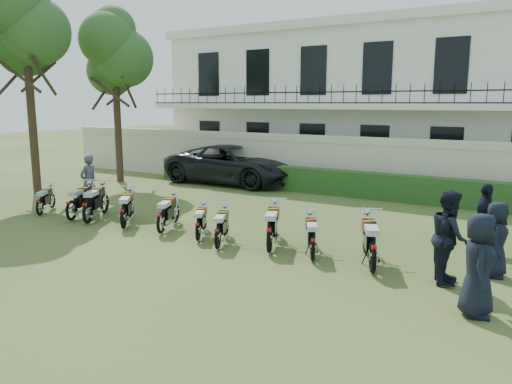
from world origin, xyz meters
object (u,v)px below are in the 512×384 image
at_px(motorcycle_1, 71,205).
at_px(officer_2, 447,240).
at_px(officer_1, 449,237).
at_px(motorcycle_2, 87,207).
at_px(motorcycle_4, 161,218).
at_px(suv, 233,164).
at_px(officer_3, 496,239).
at_px(officer_0, 478,265).
at_px(motorcycle_3, 123,213).
at_px(officer_5, 484,218).
at_px(motorcycle_0, 39,203).
at_px(motorcycle_8, 313,243).
at_px(motorcycle_9, 373,250).
at_px(tree_west_mid, 25,23).
at_px(tree_west_near, 115,52).
at_px(motorcycle_5, 198,226).
at_px(inspector, 89,182).
at_px(motorcycle_7, 270,233).
at_px(motorcycle_6, 218,233).

height_order(motorcycle_1, officer_2, officer_2).
height_order(officer_1, officer_2, officer_1).
relative_size(motorcycle_2, motorcycle_4, 1.06).
bearing_deg(suv, officer_3, -122.57).
xyz_separation_m(officer_0, officer_3, (0.01, 2.34, -0.10)).
relative_size(motorcycle_3, suv, 0.26).
height_order(officer_1, officer_5, officer_1).
xyz_separation_m(motorcycle_0, motorcycle_8, (9.61, 0.40, 0.03)).
relative_size(motorcycle_4, motorcycle_9, 0.91).
height_order(suv, officer_1, officer_1).
relative_size(tree_west_mid, tree_west_near, 1.12).
bearing_deg(motorcycle_9, tree_west_near, 131.38).
relative_size(motorcycle_1, motorcycle_5, 1.26).
bearing_deg(motorcycle_5, inspector, 137.51).
distance_m(tree_west_mid, tree_west_near, 4.11).
distance_m(motorcycle_7, motorcycle_8, 1.17).
height_order(motorcycle_6, motorcycle_7, motorcycle_7).
xyz_separation_m(motorcycle_5, officer_0, (7.02, -1.12, 0.49)).
bearing_deg(officer_2, motorcycle_4, 90.17).
bearing_deg(motorcycle_9, motorcycle_1, 156.30).
bearing_deg(motorcycle_7, motorcycle_2, 158.76).
relative_size(motorcycle_1, inspector, 1.00).
distance_m(motorcycle_1, officer_1, 11.07).
relative_size(motorcycle_5, officer_3, 0.93).
xyz_separation_m(motorcycle_1, officer_3, (11.82, 1.49, 0.30)).
distance_m(motorcycle_0, motorcycle_9, 11.08).
height_order(tree_west_near, suv, tree_west_near).
bearing_deg(motorcycle_5, motorcycle_3, 154.12).
bearing_deg(motorcycle_2, officer_3, -21.28).
relative_size(motorcycle_8, officer_0, 0.90).
bearing_deg(officer_0, motorcycle_6, 71.41).
bearing_deg(motorcycle_0, officer_3, -28.74).
height_order(motorcycle_4, motorcycle_8, motorcycle_4).
distance_m(tree_west_near, suv, 7.31).
bearing_deg(tree_west_mid, motorcycle_3, -17.54).
height_order(motorcycle_5, officer_5, officer_5).
relative_size(tree_west_near, inspector, 4.18).
xyz_separation_m(motorcycle_7, motorcycle_8, (1.17, -0.02, -0.06)).
distance_m(tree_west_mid, officer_1, 17.32).
height_order(motorcycle_4, motorcycle_6, motorcycle_4).
distance_m(motorcycle_1, motorcycle_2, 0.73).
relative_size(tree_west_mid, motorcycle_1, 4.65).
bearing_deg(motorcycle_3, officer_0, -42.55).
height_order(motorcycle_3, motorcycle_8, motorcycle_3).
bearing_deg(officer_5, tree_west_near, 88.59).
distance_m(officer_0, officer_5, 4.14).
bearing_deg(motorcycle_2, tree_west_near, 101.37).
height_order(officer_0, officer_5, officer_0).
bearing_deg(motorcycle_5, motorcycle_0, 153.68).
height_order(motorcycle_6, officer_1, officer_1).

